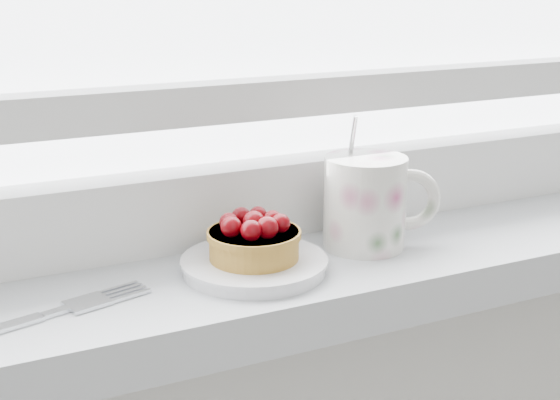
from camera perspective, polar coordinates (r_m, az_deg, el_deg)
saucer at (r=0.66m, az=-1.90°, el=-4.76°), size 0.12×0.12×0.01m
raspberry_tart at (r=0.65m, az=-1.92°, el=-2.83°), size 0.08×0.08×0.04m
floral_mug at (r=0.71m, az=6.45°, el=-0.02°), size 0.11×0.10×0.12m
fork at (r=0.59m, az=-18.57°, el=-8.54°), size 0.20×0.07×0.00m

